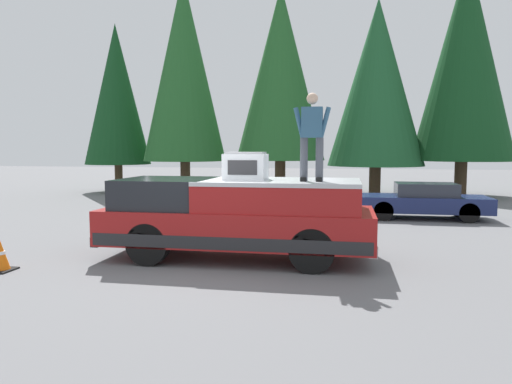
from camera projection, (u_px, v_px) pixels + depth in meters
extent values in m
plane|color=slate|center=(211.00, 262.00, 9.68)|extent=(90.00, 90.00, 0.00)
cube|color=maroon|center=(237.00, 225.00, 9.89)|extent=(2.00, 5.50, 0.70)
cube|color=#232326|center=(237.00, 234.00, 9.91)|extent=(2.01, 5.39, 0.24)
cube|color=black|center=(167.00, 193.00, 10.11)|extent=(1.84, 1.87, 0.60)
cube|color=maroon|center=(280.00, 197.00, 9.67)|extent=(1.92, 3.19, 0.52)
cube|color=#B7BABF|center=(280.00, 182.00, 9.65)|extent=(1.94, 3.19, 0.08)
cube|color=#232326|center=(117.00, 234.00, 10.40)|extent=(1.96, 0.16, 0.20)
cube|color=#B2B5BA|center=(371.00, 243.00, 9.43)|extent=(1.96, 0.16, 0.20)
cylinder|color=black|center=(148.00, 244.00, 9.37)|extent=(0.30, 0.84, 0.84)
cylinder|color=black|center=(178.00, 229.00, 11.04)|extent=(0.30, 0.84, 0.84)
cylinder|color=black|center=(312.00, 250.00, 8.79)|extent=(0.30, 0.84, 0.84)
cylinder|color=black|center=(317.00, 234.00, 10.46)|extent=(0.30, 0.84, 0.84)
cube|color=silver|center=(246.00, 167.00, 9.68)|extent=(0.64, 0.84, 0.52)
cube|color=#2D2D30|center=(242.00, 168.00, 9.37)|extent=(0.01, 0.59, 0.29)
cube|color=#99999E|center=(246.00, 153.00, 9.66)|extent=(0.58, 0.76, 0.04)
cylinder|color=#4C515B|center=(319.00, 159.00, 9.22)|extent=(0.15, 0.15, 0.84)
cube|color=black|center=(319.00, 179.00, 9.21)|extent=(0.26, 0.11, 0.08)
cylinder|color=#4C515B|center=(304.00, 159.00, 9.27)|extent=(0.15, 0.15, 0.84)
cube|color=black|center=(304.00, 179.00, 9.27)|extent=(0.26, 0.11, 0.08)
cube|color=#335B7A|center=(312.00, 122.00, 9.18)|extent=(0.24, 0.40, 0.58)
sphere|color=beige|center=(312.00, 99.00, 9.14)|extent=(0.22, 0.22, 0.22)
cylinder|color=#335B7A|center=(325.00, 122.00, 9.11)|extent=(0.09, 0.23, 0.58)
cylinder|color=#335B7A|center=(299.00, 122.00, 9.19)|extent=(0.09, 0.23, 0.58)
cube|color=navy|center=(422.00, 204.00, 15.58)|extent=(1.64, 4.10, 0.50)
cube|color=#282D38|center=(426.00, 190.00, 15.52)|extent=(1.31, 1.89, 0.42)
cylinder|color=black|center=(383.00, 211.00, 15.12)|extent=(0.20, 0.62, 0.62)
cylinder|color=black|center=(380.00, 206.00, 16.53)|extent=(0.20, 0.62, 0.62)
cylinder|color=black|center=(469.00, 213.00, 14.66)|extent=(0.20, 0.62, 0.62)
cylinder|color=black|center=(458.00, 207.00, 16.07)|extent=(0.20, 0.62, 0.62)
cube|color=black|center=(1.00, 270.00, 8.96)|extent=(0.47, 0.47, 0.03)
cone|color=orange|center=(0.00, 254.00, 8.93)|extent=(0.36, 0.36, 0.62)
cylinder|color=white|center=(0.00, 253.00, 8.93)|extent=(0.19, 0.19, 0.06)
cylinder|color=#4C3826|center=(460.00, 179.00, 22.71)|extent=(0.56, 0.56, 1.70)
cone|color=#14421E|center=(465.00, 59.00, 22.21)|extent=(4.64, 4.64, 9.41)
cylinder|color=#4C3826|center=(375.00, 180.00, 23.29)|extent=(0.55, 0.55, 1.44)
cone|color=#1E562D|center=(377.00, 83.00, 22.86)|extent=(4.60, 4.60, 7.91)
cylinder|color=#4C3826|center=(280.00, 178.00, 23.32)|extent=(0.51, 0.51, 1.72)
cone|color=#235B28|center=(281.00, 73.00, 22.86)|extent=(4.27, 4.27, 8.25)
cylinder|color=#4C3826|center=(185.00, 177.00, 24.06)|extent=(0.49, 0.49, 1.66)
cone|color=#235B28|center=(184.00, 69.00, 23.57)|extent=(4.09, 4.09, 9.06)
cylinder|color=#4C3826|center=(119.00, 178.00, 25.22)|extent=(0.40, 0.40, 1.45)
cone|color=#14421E|center=(117.00, 95.00, 24.82)|extent=(3.37, 3.37, 7.21)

